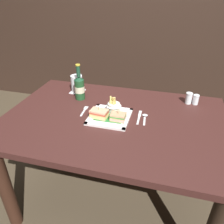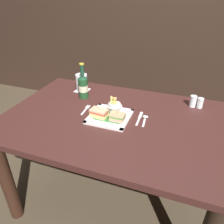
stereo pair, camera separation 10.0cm
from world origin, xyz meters
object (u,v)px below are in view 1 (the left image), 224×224
dining_table (114,134)px  square_plate (110,117)px  sandwich_half_right (118,117)px  fries_cup (114,106)px  fork (84,110)px  sandwich_half_left (99,114)px  knife (139,117)px  salt_shaker (189,99)px  spoon (145,117)px  water_glass (77,85)px  beer_bottle (79,87)px  pepper_shaker (196,100)px

dining_table → square_plate: bearing=-161.1°
dining_table → sandwich_half_right: 0.16m
fries_cup → fork: 0.20m
sandwich_half_left → knife: sandwich_half_left is taller
sandwich_half_left → salt_shaker: (0.53, 0.35, -0.00)m
square_plate → sandwich_half_right: 0.07m
knife → spoon: size_ratio=1.33×
water_glass → fork: 0.31m
square_plate → fork: 0.19m
salt_shaker → fork: bearing=-156.5°
spoon → fries_cup: bearing=-179.4°
dining_table → fork: size_ratio=10.61×
dining_table → beer_bottle: (-0.30, 0.19, 0.21)m
dining_table → salt_shaker: (0.44, 0.32, 0.16)m
spoon → beer_bottle: bearing=164.2°
sandwich_half_right → knife: sandwich_half_right is taller
dining_table → knife: size_ratio=8.33×
beer_bottle → fries_cup: bearing=-26.0°
beer_bottle → sandwich_half_left: bearing=-46.3°
dining_table → salt_shaker: salt_shaker is taller
square_plate → pepper_shaker: 0.61m
dining_table → salt_shaker: 0.57m
beer_bottle → fork: 0.20m
water_glass → knife: bearing=-25.4°
square_plate → salt_shaker: (0.47, 0.33, 0.03)m
sandwich_half_left → beer_bottle: (-0.22, 0.23, 0.05)m
water_glass → fork: bearing=-58.8°
dining_table → fork: (-0.21, 0.03, 0.12)m
dining_table → sandwich_half_right: size_ratio=15.53×
sandwich_half_left → fries_cup: (0.07, 0.09, 0.02)m
sandwich_half_left → salt_shaker: sandwich_half_left is taller
dining_table → beer_bottle: beer_bottle is taller
fork → spoon: 0.39m
salt_shaker → beer_bottle: bearing=-170.3°
square_plate → spoon: size_ratio=1.99×
water_glass → pepper_shaker: bearing=1.6°
dining_table → spoon: bearing=16.1°
dining_table → salt_shaker: size_ratio=17.66×
beer_bottle → fork: (0.09, -0.16, -0.09)m
dining_table → beer_bottle: size_ratio=5.40×
fork → knife: 0.36m
beer_bottle → knife: size_ratio=1.54×
sandwich_half_left → water_glass: size_ratio=0.86×
spoon → pepper_shaker: 0.41m
dining_table → knife: knife is taller
beer_bottle → knife: 0.48m
sandwich_half_left → spoon: size_ratio=0.88×
fries_cup → beer_bottle: (-0.28, 0.14, 0.04)m
sandwich_half_right → salt_shaker: 0.54m
fries_cup → fork: fries_cup is taller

